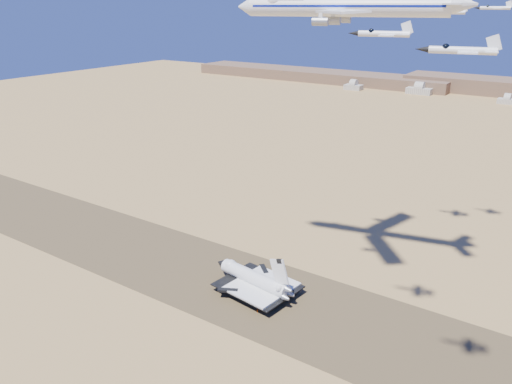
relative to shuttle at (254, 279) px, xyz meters
The scene contains 12 objects.
ground 23.09m from the shuttle, behind, with size 1200.00×1200.00×0.00m, color #AB844C.
runway 23.08m from the shuttle, behind, with size 600.00×50.00×0.06m, color brown.
hangars 485.52m from the shuttle, 100.27° to the left, with size 200.50×29.50×30.00m.
shuttle is the anchor object (origin of this frame).
carrier_747 102.73m from the shuttle, 55.89° to the left, with size 79.93×60.26×19.88m.
crew_a 13.24m from the shuttle, 49.05° to the right, with size 0.66×0.43×1.80m, color orange.
crew_b 11.96m from the shuttle, 31.15° to the right, with size 0.85×0.49×1.74m, color orange.
crew_c 15.34m from the shuttle, 51.00° to the right, with size 0.94×0.48×1.61m, color orange.
chase_jet_a 104.57m from the shuttle, 15.71° to the right, with size 15.62×8.91×3.94m.
chase_jet_b 121.50m from the shuttle, 27.19° to the right, with size 15.00×8.49×3.78m.
chase_jet_c 126.96m from the shuttle, 60.41° to the left, with size 16.13×9.00×4.04m.
chase_jet_d 140.45m from the shuttle, 56.51° to the left, with size 13.88×7.49×3.46m.
Camera 1 is at (116.14, -137.40, 104.03)m, focal length 35.00 mm.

